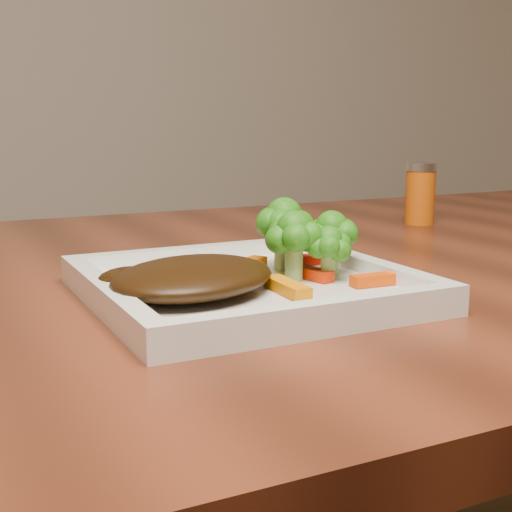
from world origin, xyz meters
name	(u,v)px	position (x,y,z in m)	size (l,w,h in m)	color
wall_back	(113,4)	(0.00, 2.00, 1.30)	(4.00, 0.01, 2.60)	beige
dining_table	(428,508)	(-0.10, 0.11, 0.38)	(1.60, 0.90, 0.75)	#5B2614
plate	(246,291)	(-0.45, -0.04, 0.76)	(0.27, 0.27, 0.01)	white
steak	(193,277)	(-0.51, -0.05, 0.78)	(0.15, 0.12, 0.03)	black
broccoli_0	(284,234)	(-0.39, 0.00, 0.80)	(0.07, 0.07, 0.07)	#247713
broccoli_1	(331,241)	(-0.36, -0.03, 0.79)	(0.06, 0.06, 0.06)	#357613
broccoli_2	(328,249)	(-0.38, -0.06, 0.79)	(0.05, 0.05, 0.06)	#1F7A14
broccoli_3	(294,247)	(-0.40, -0.04, 0.79)	(0.06, 0.06, 0.06)	#236611
carrot_1	(379,279)	(-0.35, -0.09, 0.77)	(0.05, 0.01, 0.01)	#D73E03
carrot_2	(287,287)	(-0.43, -0.08, 0.77)	(0.06, 0.02, 0.01)	orange
carrot_3	(315,259)	(-0.35, 0.01, 0.77)	(0.05, 0.01, 0.01)	red
carrot_4	(244,266)	(-0.43, 0.01, 0.77)	(0.06, 0.02, 0.01)	#F86704
carrot_5	(310,273)	(-0.39, -0.04, 0.77)	(0.05, 0.01, 0.01)	red
spice_shaker	(420,193)	(-0.02, 0.25, 0.80)	(0.04, 0.04, 0.09)	#BC4E0A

